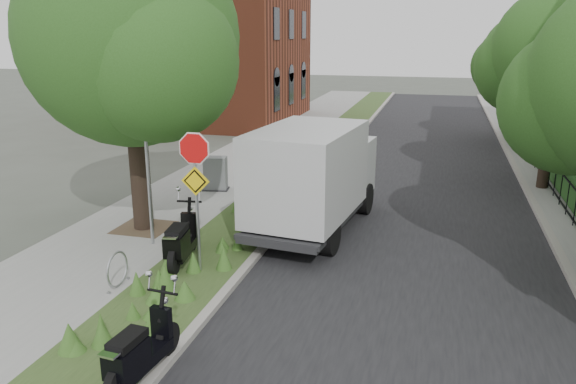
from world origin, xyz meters
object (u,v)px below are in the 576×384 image
sign_assembly (195,174)px  scooter_near (180,245)px  utility_cabinet (216,174)px  scooter_far (136,357)px  box_truck (314,173)px

sign_assembly → scooter_near: size_ratio=1.60×
utility_cabinet → scooter_far: bearing=-74.1°
scooter_far → utility_cabinet: 10.74m
scooter_near → box_truck: bearing=55.3°
sign_assembly → box_truck: bearing=63.4°
scooter_far → box_truck: box_truck is taller
box_truck → sign_assembly: bearing=-116.6°
sign_assembly → scooter_far: sign_assembly is taller
box_truck → scooter_far: bearing=-97.4°
sign_assembly → box_truck: 4.02m
box_truck → utility_cabinet: size_ratio=5.08×
box_truck → utility_cabinet: (-3.94, 2.74, -0.95)m
sign_assembly → scooter_far: size_ratio=1.74×
scooter_far → box_truck: (0.99, 7.59, 1.06)m
sign_assembly → utility_cabinet: 6.84m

